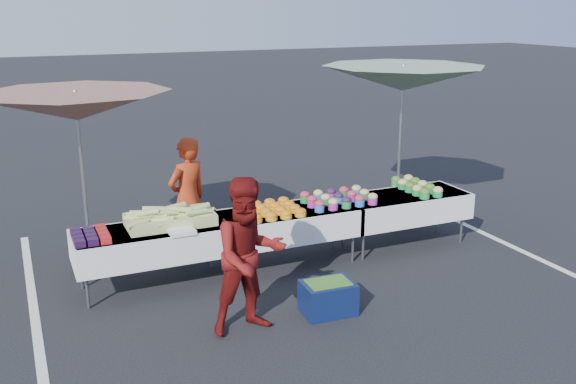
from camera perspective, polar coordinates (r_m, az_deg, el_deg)
name	(u,v)px	position (r m, az deg, el deg)	size (l,w,h in m)	color
ground	(288,263)	(8.65, 0.00, -6.37)	(80.00, 80.00, 0.00)	black
stripe_left	(33,307)	(8.03, -21.69, -9.47)	(0.10, 5.00, 0.00)	silver
stripe_right	(478,231)	(10.28, 16.56, -3.32)	(0.10, 5.00, 0.00)	silver
table_left	(152,242)	(7.93, -12.01, -4.37)	(1.86, 0.81, 0.75)	white
table_center	(288,222)	(8.45, 0.00, -2.72)	(1.86, 0.81, 0.75)	white
table_right	(403,206)	(9.28, 10.22, -1.21)	(1.86, 0.81, 0.75)	white
berry_punnets	(90,236)	(7.71, -17.17, -3.73)	(0.40, 0.54, 0.08)	black
corn_pile	(170,218)	(7.94, -10.41, -2.28)	(1.16, 0.57, 0.26)	#B2B85E
plastic_bags	(182,231)	(7.66, -9.42, -3.47)	(0.30, 0.25, 0.05)	white
carrot_bowls	(271,209)	(8.28, -1.56, -1.54)	(0.75, 0.69, 0.11)	orange
potato_cups	(339,198)	(8.69, 4.53, -0.51)	(0.94, 0.58, 0.16)	blue
bean_baskets	(416,186)	(9.42, 11.33, 0.51)	(0.36, 0.86, 0.15)	#21843E
vendor	(188,199)	(8.71, -8.90, -0.58)	(0.61, 0.40, 1.67)	#B03214
customer	(249,256)	(6.67, -3.46, -5.71)	(0.82, 0.64, 1.68)	#65100F
umbrella_left	(76,107)	(8.22, -18.29, 7.15)	(2.79, 2.79, 2.37)	black
umbrella_right	(403,80)	(9.83, 10.18, 9.81)	(3.17, 3.17, 2.50)	black
storage_bin	(328,297)	(7.28, 3.58, -9.29)	(0.60, 0.45, 0.38)	#0D1841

